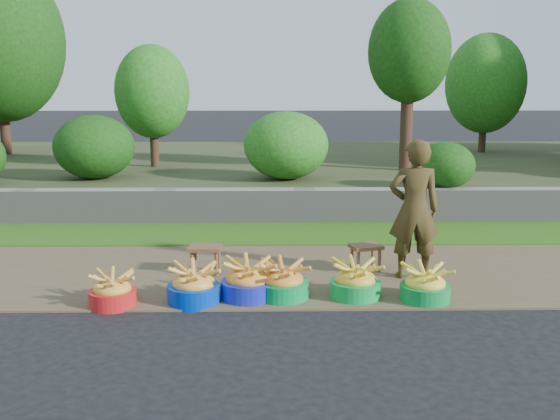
{
  "coord_description": "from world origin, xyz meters",
  "views": [
    {
      "loc": [
        -0.54,
        -5.73,
        2.11
      ],
      "look_at": [
        -0.43,
        1.3,
        0.75
      ],
      "focal_mm": 40.0,
      "sensor_mm": 36.0,
      "label": 1
    }
  ],
  "objects_px": {
    "basin_f": "(425,286)",
    "basin_c": "(248,282)",
    "stool_right": "(366,250)",
    "vendor_woman": "(414,210)",
    "basin_a": "(112,291)",
    "basin_d": "(283,283)",
    "basin_b": "(194,286)",
    "stool_left": "(205,252)",
    "basin_e": "(355,282)"
  },
  "relations": [
    {
      "from": "basin_b",
      "to": "vendor_woman",
      "type": "height_order",
      "value": "vendor_woman"
    },
    {
      "from": "stool_right",
      "to": "vendor_woman",
      "type": "height_order",
      "value": "vendor_woman"
    },
    {
      "from": "basin_c",
      "to": "basin_e",
      "type": "bearing_deg",
      "value": 0.58
    },
    {
      "from": "basin_b",
      "to": "stool_left",
      "type": "bearing_deg",
      "value": 88.95
    },
    {
      "from": "basin_a",
      "to": "basin_f",
      "type": "relative_size",
      "value": 0.92
    },
    {
      "from": "stool_right",
      "to": "basin_c",
      "type": "bearing_deg",
      "value": -144.78
    },
    {
      "from": "basin_b",
      "to": "basin_e",
      "type": "xyz_separation_m",
      "value": [
        1.63,
        0.12,
        -0.0
      ]
    },
    {
      "from": "basin_d",
      "to": "vendor_woman",
      "type": "height_order",
      "value": "vendor_woman"
    },
    {
      "from": "basin_f",
      "to": "vendor_woman",
      "type": "bearing_deg",
      "value": 86.88
    },
    {
      "from": "basin_a",
      "to": "vendor_woman",
      "type": "xyz_separation_m",
      "value": [
        3.16,
        0.87,
        0.64
      ]
    },
    {
      "from": "basin_b",
      "to": "basin_f",
      "type": "distance_m",
      "value": 2.32
    },
    {
      "from": "basin_e",
      "to": "basin_c",
      "type": "bearing_deg",
      "value": -179.42
    },
    {
      "from": "basin_e",
      "to": "stool_left",
      "type": "distance_m",
      "value": 1.83
    },
    {
      "from": "basin_a",
      "to": "basin_d",
      "type": "xyz_separation_m",
      "value": [
        1.69,
        0.19,
        0.02
      ]
    },
    {
      "from": "basin_f",
      "to": "stool_left",
      "type": "bearing_deg",
      "value": 157.17
    },
    {
      "from": "basin_b",
      "to": "basin_d",
      "type": "xyz_separation_m",
      "value": [
        0.89,
        0.11,
        -0.0
      ]
    },
    {
      "from": "basin_e",
      "to": "stool_left",
      "type": "xyz_separation_m",
      "value": [
        -1.62,
        0.85,
        0.1
      ]
    },
    {
      "from": "basin_c",
      "to": "vendor_woman",
      "type": "xyz_separation_m",
      "value": [
        1.83,
        0.68,
        0.61
      ]
    },
    {
      "from": "basin_a",
      "to": "stool_left",
      "type": "height_order",
      "value": "basin_a"
    },
    {
      "from": "basin_c",
      "to": "vendor_woman",
      "type": "relative_size",
      "value": 0.36
    },
    {
      "from": "basin_a",
      "to": "basin_d",
      "type": "bearing_deg",
      "value": 6.33
    },
    {
      "from": "basin_f",
      "to": "basin_b",
      "type": "bearing_deg",
      "value": -179.87
    },
    {
      "from": "basin_e",
      "to": "stool_left",
      "type": "bearing_deg",
      "value": 152.19
    },
    {
      "from": "basin_a",
      "to": "basin_b",
      "type": "height_order",
      "value": "basin_b"
    },
    {
      "from": "basin_f",
      "to": "stool_right",
      "type": "relative_size",
      "value": 1.23
    },
    {
      "from": "basin_e",
      "to": "basin_f",
      "type": "bearing_deg",
      "value": -9.71
    },
    {
      "from": "basin_b",
      "to": "vendor_woman",
      "type": "xyz_separation_m",
      "value": [
        2.37,
        0.79,
        0.62
      ]
    },
    {
      "from": "basin_f",
      "to": "stool_right",
      "type": "distance_m",
      "value": 1.15
    },
    {
      "from": "basin_b",
      "to": "stool_right",
      "type": "relative_size",
      "value": 1.3
    },
    {
      "from": "stool_right",
      "to": "vendor_woman",
      "type": "xyz_separation_m",
      "value": [
        0.48,
        -0.27,
        0.53
      ]
    },
    {
      "from": "basin_d",
      "to": "basin_f",
      "type": "distance_m",
      "value": 1.44
    },
    {
      "from": "basin_c",
      "to": "basin_f",
      "type": "bearing_deg",
      "value": -3.43
    },
    {
      "from": "vendor_woman",
      "to": "stool_right",
      "type": "bearing_deg",
      "value": -26.67
    },
    {
      "from": "basin_a",
      "to": "basin_c",
      "type": "distance_m",
      "value": 1.35
    },
    {
      "from": "basin_a",
      "to": "basin_b",
      "type": "relative_size",
      "value": 0.87
    },
    {
      "from": "basin_a",
      "to": "basin_c",
      "type": "xyz_separation_m",
      "value": [
        1.33,
        0.19,
        0.03
      ]
    },
    {
      "from": "vendor_woman",
      "to": "basin_a",
      "type": "bearing_deg",
      "value": 17.75
    },
    {
      "from": "basin_c",
      "to": "stool_right",
      "type": "bearing_deg",
      "value": 35.22
    },
    {
      "from": "basin_b",
      "to": "basin_f",
      "type": "xyz_separation_m",
      "value": [
        2.32,
        0.01,
        -0.01
      ]
    },
    {
      "from": "basin_c",
      "to": "basin_f",
      "type": "distance_m",
      "value": 1.79
    },
    {
      "from": "vendor_woman",
      "to": "basin_b",
      "type": "bearing_deg",
      "value": 20.89
    },
    {
      "from": "basin_a",
      "to": "basin_e",
      "type": "xyz_separation_m",
      "value": [
        2.43,
        0.2,
        0.02
      ]
    },
    {
      "from": "basin_e",
      "to": "basin_f",
      "type": "distance_m",
      "value": 0.7
    },
    {
      "from": "basin_c",
      "to": "stool_right",
      "type": "distance_m",
      "value": 1.65
    },
    {
      "from": "basin_b",
      "to": "stool_right",
      "type": "height_order",
      "value": "basin_b"
    },
    {
      "from": "stool_left",
      "to": "vendor_woman",
      "type": "bearing_deg",
      "value": -4.46
    },
    {
      "from": "basin_f",
      "to": "basin_c",
      "type": "bearing_deg",
      "value": 176.57
    },
    {
      "from": "basin_b",
      "to": "basin_e",
      "type": "relative_size",
      "value": 1.01
    },
    {
      "from": "basin_b",
      "to": "vendor_woman",
      "type": "distance_m",
      "value": 2.57
    },
    {
      "from": "basin_d",
      "to": "basin_e",
      "type": "xyz_separation_m",
      "value": [
        0.74,
        0.01,
        -0.0
      ]
    }
  ]
}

